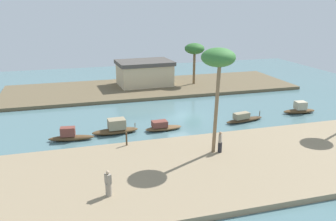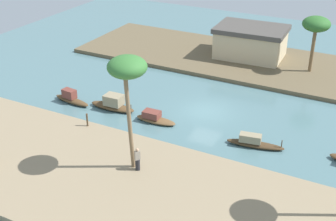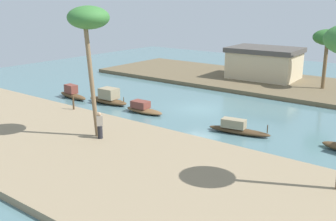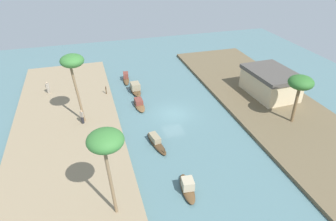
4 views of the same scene
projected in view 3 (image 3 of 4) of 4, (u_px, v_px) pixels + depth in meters
The scene contains 12 objects.
river_water at pixel (200, 109), 33.17m from camera, with size 63.68×63.68×0.00m, color slate.
riverbank_left at pixel (81, 151), 23.56m from camera, with size 38.56×11.78×0.40m, color #937F60.
riverbank_right at pixel (265, 82), 42.67m from camera, with size 38.56×11.78×0.40m, color brown.
sampan_with_tall_canopy at pixel (108, 98), 34.79m from camera, with size 4.23×1.38×1.37m.
sampan_with_red_awning at pixel (72, 94), 36.72m from camera, with size 3.93×1.29×1.22m.
sampan_near_left_bank at pixel (237, 128), 27.13m from camera, with size 4.39×1.61×0.97m.
sampan_foreground at pixel (143, 109), 32.06m from camera, with size 3.53×1.24×0.92m.
person_by_mooring at pixel (100, 127), 24.90m from camera, with size 0.44×0.44×1.68m.
mooring_post at pixel (73, 103), 31.45m from camera, with size 0.14×0.14×1.08m, color #4C3823.
palm_tree_left_near at pixel (89, 21), 23.41m from camera, with size 2.47×2.47×8.03m.
palm_tree_right_tall at pixel (328, 39), 37.62m from camera, with size 2.71×2.71×5.65m.
riverside_building at pixel (264, 63), 43.43m from camera, with size 7.63×5.69×3.33m.
Camera 3 is at (17.53, -26.85, 8.85)m, focal length 43.02 mm.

